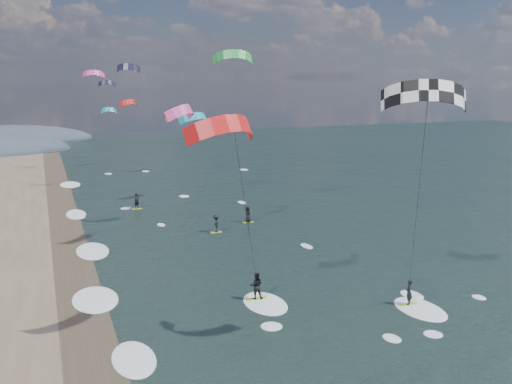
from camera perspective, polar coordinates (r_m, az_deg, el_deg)
name	(u,v)px	position (r m, az deg, el deg)	size (l,w,h in m)	color
ground	(364,380)	(29.18, 10.77, -17.99)	(260.00, 260.00, 0.00)	black
wet_sand_strip	(87,333)	(34.59, -16.54, -13.37)	(3.00, 240.00, 0.00)	#382D23
kitesurfer_near_a	(426,146)	(29.87, 16.62, 4.47)	(7.78, 9.03, 14.67)	#A1CA23
kitesurfer_near_b	(243,186)	(30.70, -1.28, 0.63)	(7.22, 8.77, 13.09)	#A1CA23
far_kitesurfers	(208,215)	(56.37, -4.81, -2.36)	(10.52, 13.31, 1.75)	#A1CA23
bg_kite_field	(152,94)	(77.29, -10.34, 9.64)	(15.81, 65.92, 8.89)	orange
shoreline_surf	(100,300)	(39.03, -15.31, -10.39)	(2.40, 79.40, 0.11)	white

